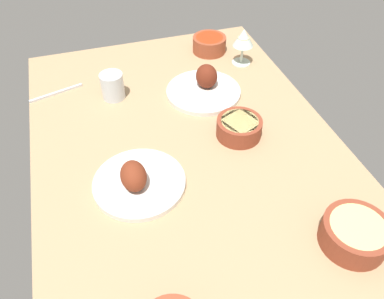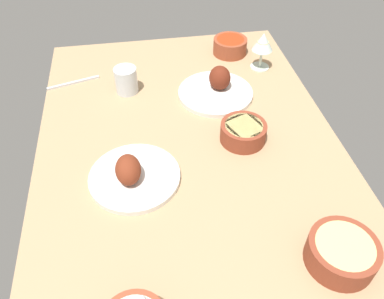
% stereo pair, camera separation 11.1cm
% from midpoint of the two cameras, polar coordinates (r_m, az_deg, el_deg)
% --- Properties ---
extents(dining_table, '(1.40, 0.90, 0.04)m').
position_cam_midpoint_polar(dining_table, '(1.14, -2.79, -1.58)').
color(dining_table, tan).
rests_on(dining_table, ground).
extents(plate_center_main, '(0.26, 0.26, 0.10)m').
position_cam_midpoint_polar(plate_center_main, '(1.34, -0.54, 9.12)').
color(plate_center_main, silver).
rests_on(plate_center_main, dining_table).
extents(plate_near_viewer, '(0.25, 0.25, 0.09)m').
position_cam_midpoint_polar(plate_near_viewer, '(1.04, -11.07, -4.70)').
color(plate_near_viewer, silver).
rests_on(plate_near_viewer, dining_table).
extents(bowl_pasta, '(0.14, 0.14, 0.06)m').
position_cam_midpoint_polar(bowl_pasta, '(1.17, 4.27, 3.18)').
color(bowl_pasta, brown).
rests_on(bowl_pasta, dining_table).
extents(bowl_potatoes, '(0.16, 0.16, 0.06)m').
position_cam_midpoint_polar(bowl_potatoes, '(0.96, 19.88, -11.75)').
color(bowl_potatoes, brown).
rests_on(bowl_potatoes, dining_table).
extents(bowl_sauce, '(0.13, 0.13, 0.06)m').
position_cam_midpoint_polar(bowl_sauce, '(1.58, 0.49, 15.27)').
color(bowl_sauce, brown).
rests_on(bowl_sauce, dining_table).
extents(wine_glass, '(0.08, 0.08, 0.14)m').
position_cam_midpoint_polar(wine_glass, '(1.47, 5.38, 15.79)').
color(wine_glass, silver).
rests_on(wine_glass, dining_table).
extents(water_tumbler, '(0.08, 0.08, 0.09)m').
position_cam_midpoint_polar(water_tumbler, '(1.35, -13.99, 8.99)').
color(water_tumbler, silver).
rests_on(water_tumbler, dining_table).
extents(fork_loose, '(0.06, 0.18, 0.01)m').
position_cam_midpoint_polar(fork_loose, '(1.45, -21.51, 7.68)').
color(fork_loose, silver).
rests_on(fork_loose, dining_table).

